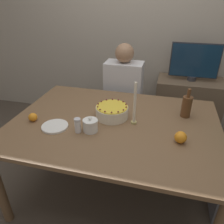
% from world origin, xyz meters
% --- Properties ---
extents(ground_plane, '(12.00, 12.00, 0.00)m').
position_xyz_m(ground_plane, '(0.00, 0.00, 0.00)').
color(ground_plane, '#4C4238').
extents(wall_behind, '(8.00, 0.05, 2.60)m').
position_xyz_m(wall_behind, '(0.00, 1.40, 1.30)').
color(wall_behind, '#ADA393').
rests_on(wall_behind, ground_plane).
extents(dining_table, '(1.61, 1.17, 0.72)m').
position_xyz_m(dining_table, '(0.00, 0.00, 0.64)').
color(dining_table, brown).
rests_on(dining_table, ground_plane).
extents(cake, '(0.26, 0.26, 0.11)m').
position_xyz_m(cake, '(-0.04, 0.07, 0.77)').
color(cake, '#EFE5CC').
rests_on(cake, dining_table).
extents(sugar_bowl, '(0.11, 0.11, 0.12)m').
position_xyz_m(sugar_bowl, '(-0.14, -0.17, 0.77)').
color(sugar_bowl, white).
rests_on(sugar_bowl, dining_table).
extents(sugar_shaker, '(0.05, 0.05, 0.11)m').
position_xyz_m(sugar_shaker, '(-0.22, -0.20, 0.78)').
color(sugar_shaker, white).
rests_on(sugar_shaker, dining_table).
extents(plate_stack, '(0.20, 0.20, 0.02)m').
position_xyz_m(plate_stack, '(-0.41, -0.19, 0.73)').
color(plate_stack, white).
rests_on(plate_stack, dining_table).
extents(candle, '(0.04, 0.04, 0.34)m').
position_xyz_m(candle, '(0.15, 0.02, 0.87)').
color(candle, tan).
rests_on(candle, dining_table).
extents(bottle, '(0.08, 0.08, 0.24)m').
position_xyz_m(bottle, '(0.54, 0.23, 0.82)').
color(bottle, brown).
rests_on(bottle, dining_table).
extents(orange_fruit_0, '(0.07, 0.07, 0.07)m').
position_xyz_m(orange_fruit_0, '(-0.62, -0.15, 0.76)').
color(orange_fruit_0, orange).
rests_on(orange_fruit_0, dining_table).
extents(orange_fruit_1, '(0.08, 0.08, 0.08)m').
position_xyz_m(orange_fruit_1, '(0.49, -0.15, 0.76)').
color(orange_fruit_1, orange).
rests_on(orange_fruit_1, dining_table).
extents(person_man_blue_shirt, '(0.40, 0.34, 1.17)m').
position_xyz_m(person_man_blue_shirt, '(-0.09, 0.79, 0.51)').
color(person_man_blue_shirt, '#595960').
rests_on(person_man_blue_shirt, ground_plane).
extents(side_cabinet, '(0.76, 0.41, 0.72)m').
position_xyz_m(side_cabinet, '(0.64, 1.15, 0.36)').
color(side_cabinet, brown).
rests_on(side_cabinet, ground_plane).
extents(tv_monitor, '(0.54, 0.10, 0.42)m').
position_xyz_m(tv_monitor, '(0.64, 1.15, 0.94)').
color(tv_monitor, '#2D2D33').
rests_on(tv_monitor, side_cabinet).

